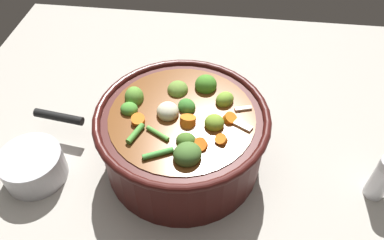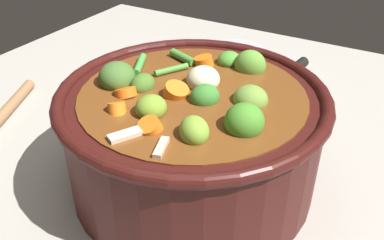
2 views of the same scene
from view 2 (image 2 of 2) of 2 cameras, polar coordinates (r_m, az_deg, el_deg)
The scene contains 3 objects.
ground_plane at distance 0.56m, azimuth 0.06°, elevation -7.99°, with size 1.10×1.10×0.00m, color #9E998E.
cooking_pot at distance 0.51m, azimuth 0.07°, elevation -1.96°, with size 0.32×0.32×0.15m.
small_saucepan at distance 0.77m, azimuth 5.84°, elevation 7.18°, with size 0.13×0.18×0.06m.
Camera 2 is at (0.37, 0.21, 0.36)m, focal length 39.35 mm.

